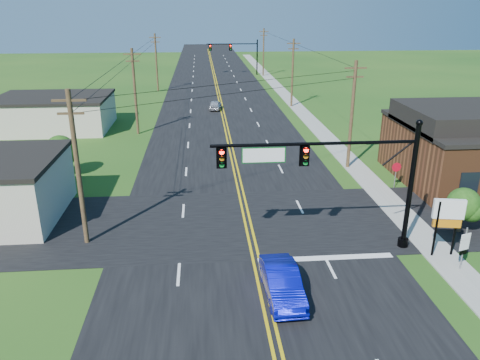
{
  "coord_description": "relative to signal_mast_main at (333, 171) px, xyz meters",
  "views": [
    {
      "loc": [
        -2.58,
        -15.12,
        13.07
      ],
      "look_at": [
        -0.48,
        10.0,
        3.65
      ],
      "focal_mm": 35.0,
      "sensor_mm": 36.0,
      "label": 1
    }
  ],
  "objects": [
    {
      "name": "pylon_sign",
      "position": [
        6.16,
        -1.24,
        -2.26
      ],
      "size": [
        1.67,
        0.51,
        3.4
      ],
      "rotation": [
        0.0,
        0.0,
        -0.17
      ],
      "color": "black",
      "rests_on": "ground"
    },
    {
      "name": "distant_car",
      "position": [
        -5.04,
        38.8,
        -4.13
      ],
      "size": [
        1.96,
        3.79,
        1.23
      ],
      "primitive_type": "imported",
      "rotation": [
        0.0,
        0.0,
        3.0
      ],
      "color": "#B9B8BE",
      "rests_on": "ground"
    },
    {
      "name": "tree_left",
      "position": [
        -18.34,
        14.0,
        -2.59
      ],
      "size": [
        2.4,
        2.4,
        3.37
      ],
      "color": "#39251A",
      "rests_on": "ground"
    },
    {
      "name": "utility_pole_left_b",
      "position": [
        -13.84,
        27.0,
        -0.03
      ],
      "size": [
        1.8,
        0.28,
        9.0
      ],
      "color": "#39251A",
      "rests_on": "ground"
    },
    {
      "name": "blue_car",
      "position": [
        -3.35,
        -4.34,
        -4.01
      ],
      "size": [
        1.73,
        4.55,
        1.48
      ],
      "primitive_type": "imported",
      "rotation": [
        0.0,
        0.0,
        0.04
      ],
      "color": "#070CAA",
      "rests_on": "ground"
    },
    {
      "name": "utility_pole_right_a",
      "position": [
        5.46,
        14.0,
        -0.03
      ],
      "size": [
        1.8,
        0.28,
        9.0
      ],
      "color": "#39251A",
      "rests_on": "ground"
    },
    {
      "name": "stop_sign",
      "position": [
        7.57,
        8.98,
        -3.27
      ],
      "size": [
        0.73,
        0.08,
        2.06
      ],
      "rotation": [
        0.0,
        0.0,
        -0.0
      ],
      "color": "slate",
      "rests_on": "ground"
    },
    {
      "name": "utility_pole_right_c",
      "position": [
        5.46,
        70.0,
        -0.03
      ],
      "size": [
        1.8,
        0.28,
        9.0
      ],
      "color": "#39251A",
      "rests_on": "ground"
    },
    {
      "name": "utility_pole_left_c",
      "position": [
        -13.84,
        54.0,
        -0.03
      ],
      "size": [
        1.8,
        0.28,
        9.0
      ],
      "color": "#39251A",
      "rests_on": "ground"
    },
    {
      "name": "signal_mast_far",
      "position": [
        0.1,
        72.0,
        -0.2
      ],
      "size": [
        10.98,
        0.6,
        7.48
      ],
      "color": "black",
      "rests_on": "ground"
    },
    {
      "name": "utility_pole_left_a",
      "position": [
        -13.84,
        2.0,
        -0.03
      ],
      "size": [
        1.8,
        0.28,
        9.0
      ],
      "color": "#39251A",
      "rests_on": "ground"
    },
    {
      "name": "shrub_corner",
      "position": [
        8.66,
        1.5,
        -2.9
      ],
      "size": [
        2.0,
        2.0,
        2.86
      ],
      "color": "#39251A",
      "rests_on": "ground"
    },
    {
      "name": "cream_bldg_far",
      "position": [
        -23.34,
        30.0,
        -2.89
      ],
      "size": [
        12.2,
        9.2,
        3.7
      ],
      "color": "beige",
      "rests_on": "ground"
    },
    {
      "name": "ground",
      "position": [
        -4.34,
        -8.0,
        -4.75
      ],
      "size": [
        260.0,
        260.0,
        0.0
      ],
      "primitive_type": "plane",
      "color": "#1A4513",
      "rests_on": "ground"
    },
    {
      "name": "road_main",
      "position": [
        -4.34,
        42.0,
        -4.73
      ],
      "size": [
        16.0,
        220.0,
        0.04
      ],
      "primitive_type": "cube",
      "color": "black",
      "rests_on": "ground"
    },
    {
      "name": "tree_right_back",
      "position": [
        11.66,
        18.0,
        -2.15
      ],
      "size": [
        3.0,
        3.0,
        4.1
      ],
      "color": "#39251A",
      "rests_on": "ground"
    },
    {
      "name": "signal_mast_main",
      "position": [
        0.0,
        0.0,
        0.0
      ],
      "size": [
        11.3,
        0.6,
        7.48
      ],
      "color": "black",
      "rests_on": "ground"
    },
    {
      "name": "road_cross",
      "position": [
        -4.34,
        4.0,
        -4.73
      ],
      "size": [
        70.0,
        10.0,
        0.04
      ],
      "primitive_type": "cube",
      "color": "black",
      "rests_on": "ground"
    },
    {
      "name": "route_sign",
      "position": [
        6.42,
        -2.76,
        -3.31
      ],
      "size": [
        0.6,
        0.22,
        2.47
      ],
      "rotation": [
        0.0,
        0.0,
        0.31
      ],
      "color": "slate",
      "rests_on": "ground"
    },
    {
      "name": "sidewalk",
      "position": [
        6.16,
        32.0,
        -4.71
      ],
      "size": [
        2.0,
        160.0,
        0.08
      ],
      "primitive_type": "cube",
      "color": "gray",
      "rests_on": "ground"
    },
    {
      "name": "utility_pole_right_b",
      "position": [
        5.46,
        40.0,
        -0.03
      ],
      "size": [
        1.8,
        0.28,
        9.0
      ],
      "color": "#39251A",
      "rests_on": "ground"
    }
  ]
}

